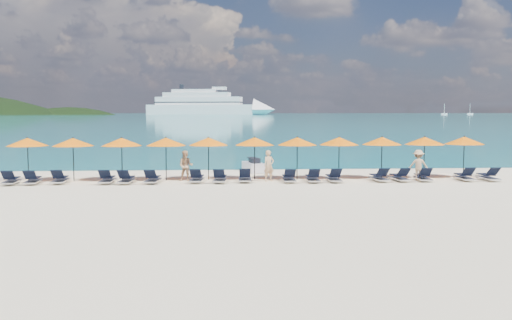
{
  "coord_description": "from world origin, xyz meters",
  "views": [
    {
      "loc": [
        -1.92,
        -24.83,
        3.59
      ],
      "look_at": [
        0.0,
        3.0,
        1.2
      ],
      "focal_mm": 40.0,
      "sensor_mm": 36.0,
      "label": 1
    }
  ],
  "objects": [
    {
      "name": "umbrella_4",
      "position": [
        -2.36,
        5.02,
        2.02
      ],
      "size": [
        2.1,
        2.1,
        2.28
      ],
      "color": "black",
      "rests_on": "ground"
    },
    {
      "name": "headland_small",
      "position": [
        -150.0,
        560.0,
        -35.0
      ],
      "size": [
        162.0,
        126.0,
        85.5
      ],
      "color": "black",
      "rests_on": "ground"
    },
    {
      "name": "lounger_5",
      "position": [
        -5.13,
        3.68,
        0.24
      ],
      "size": [
        0.77,
        1.75,
        0.66
      ],
      "rotation": [
        0.0,
        0.0,
        -0.09
      ],
      "color": "silver",
      "rests_on": "ground"
    },
    {
      "name": "umbrella_8",
      "position": [
        6.85,
        4.89,
        2.02
      ],
      "size": [
        2.1,
        2.1,
        2.28
      ],
      "color": "black",
      "rests_on": "ground"
    },
    {
      "name": "lounger_4",
      "position": [
        -6.42,
        3.65,
        0.24
      ],
      "size": [
        0.75,
        1.74,
        0.66
      ],
      "rotation": [
        0.0,
        0.0,
        -0.08
      ],
      "color": "silver",
      "rests_on": "ground"
    },
    {
      "name": "lounger_2",
      "position": [
        -9.73,
        3.92,
        0.24
      ],
      "size": [
        0.71,
        1.73,
        0.66
      ],
      "rotation": [
        0.0,
        0.0,
        0.05
      ],
      "color": "silver",
      "rests_on": "ground"
    },
    {
      "name": "sea",
      "position": [
        0.0,
        660.0,
        0.01
      ],
      "size": [
        1600.0,
        1300.0,
        0.01
      ],
      "primitive_type": "cube",
      "color": "#1FA9B2",
      "rests_on": "ground"
    },
    {
      "name": "lounger_6",
      "position": [
        -2.93,
        3.86,
        0.24
      ],
      "size": [
        0.77,
        1.75,
        0.66
      ],
      "rotation": [
        0.0,
        0.0,
        -0.09
      ],
      "color": "silver",
      "rests_on": "ground"
    },
    {
      "name": "lounger_7",
      "position": [
        -1.77,
        3.75,
        0.24
      ],
      "size": [
        0.78,
        1.75,
        0.66
      ],
      "rotation": [
        0.0,
        0.0,
        -0.1
      ],
      "color": "silver",
      "rests_on": "ground"
    },
    {
      "name": "umbrella_3",
      "position": [
        -4.56,
        4.92,
        2.02
      ],
      "size": [
        2.1,
        2.1,
        2.28
      ],
      "color": "black",
      "rests_on": "ground"
    },
    {
      "name": "lounger_11",
      "position": [
        4.0,
        3.6,
        0.24
      ],
      "size": [
        0.63,
        1.7,
        0.66
      ],
      "rotation": [
        0.0,
        0.0,
        -0.01
      ],
      "color": "silver",
      "rests_on": "ground"
    },
    {
      "name": "sailboat_far",
      "position": [
        258.22,
        546.35,
        1.17
      ],
      "size": [
        6.21,
        2.07,
        11.38
      ],
      "color": "silver",
      "rests_on": "ground"
    },
    {
      "name": "beachgoer_c",
      "position": [
        8.53,
        3.99,
        0.8
      ],
      "size": [
        1.1,
        0.65,
        1.6
      ],
      "primitive_type": "imported",
      "rotation": [
        0.0,
        0.0,
        2.97
      ],
      "color": "tan",
      "rests_on": "ground"
    },
    {
      "name": "umbrella_9",
      "position": [
        9.17,
        4.9,
        2.02
      ],
      "size": [
        2.1,
        2.1,
        2.28
      ],
      "color": "black",
      "rests_on": "ground"
    },
    {
      "name": "lounger_1",
      "position": [
        -11.0,
        3.72,
        0.24
      ],
      "size": [
        0.76,
        1.75,
        0.66
      ],
      "rotation": [
        0.0,
        0.0,
        0.08
      ],
      "color": "silver",
      "rests_on": "ground"
    },
    {
      "name": "cruise_ship",
      "position": [
        -7.09,
        593.35,
        10.12
      ],
      "size": [
        140.96,
        54.1,
        38.87
      ],
      "rotation": [
        0.0,
        0.0,
        -0.23
      ],
      "color": "silver",
      "rests_on": "ground"
    },
    {
      "name": "umbrella_0",
      "position": [
        -11.62,
        5.08,
        2.02
      ],
      "size": [
        2.1,
        2.1,
        2.28
      ],
      "color": "black",
      "rests_on": "ground"
    },
    {
      "name": "umbrella_1",
      "position": [
        -9.27,
        4.86,
        2.02
      ],
      "size": [
        2.1,
        2.1,
        2.28
      ],
      "color": "black",
      "rests_on": "ground"
    },
    {
      "name": "beachgoer_b",
      "position": [
        -3.52,
        4.58,
        0.79
      ],
      "size": [
        0.82,
        0.54,
        1.57
      ],
      "primitive_type": "imported",
      "rotation": [
        0.0,
        0.0,
        -0.14
      ],
      "color": "tan",
      "rests_on": "ground"
    },
    {
      "name": "ground",
      "position": [
        0.0,
        0.0,
        0.0
      ],
      "size": [
        1400.0,
        1400.0,
        0.0
      ],
      "primitive_type": "plane",
      "color": "beige"
    },
    {
      "name": "lounger_15",
      "position": [
        10.89,
        3.68,
        0.24
      ],
      "size": [
        0.71,
        1.73,
        0.66
      ],
      "rotation": [
        0.0,
        0.0,
        -0.05
      ],
      "color": "silver",
      "rests_on": "ground"
    },
    {
      "name": "lounger_14",
      "position": [
        8.67,
        3.64,
        0.24
      ],
      "size": [
        0.78,
        1.75,
        0.66
      ],
      "rotation": [
        0.0,
        0.0,
        -0.1
      ],
      "color": "silver",
      "rests_on": "ground"
    },
    {
      "name": "lounger_8",
      "position": [
        -0.5,
        3.92,
        0.24
      ],
      "size": [
        0.7,
        1.73,
        0.66
      ],
      "rotation": [
        0.0,
        0.0,
        -0.05
      ],
      "color": "silver",
      "rests_on": "ground"
    },
    {
      "name": "jetski",
      "position": [
        0.26,
        8.73,
        0.34
      ],
      "size": [
        1.32,
        2.45,
        0.83
      ],
      "rotation": [
        0.0,
        0.0,
        0.2
      ],
      "color": "silver",
      "rests_on": "ground"
    },
    {
      "name": "umbrella_2",
      "position": [
        -6.81,
        4.84,
        2.02
      ],
      "size": [
        2.1,
        2.1,
        2.28
      ],
      "color": "black",
      "rests_on": "ground"
    },
    {
      "name": "lounger_0",
      "position": [
        -12.02,
        3.7,
        0.24
      ],
      "size": [
        0.78,
        1.75,
        0.66
      ],
      "rotation": [
        0.0,
        0.0,
        0.1
      ],
      "color": "silver",
      "rests_on": "ground"
    },
    {
      "name": "lounger_13",
      "position": [
        7.45,
        3.67,
        0.24
      ],
      "size": [
        0.73,
        1.74,
        0.66
      ],
      "rotation": [
        0.0,
        0.0,
        0.07
      ],
      "color": "silver",
      "rests_on": "ground"
    },
    {
      "name": "lounger_9",
      "position": [
        1.72,
        3.65,
        0.24
      ],
      "size": [
        0.66,
        1.71,
        0.66
      ],
      "rotation": [
        0.0,
        0.0,
        -0.02
      ],
      "color": "silver",
      "rests_on": "ground"
    },
    {
      "name": "umbrella_7",
      "position": [
        4.53,
        4.84,
        2.02
      ],
      "size": [
        2.1,
        2.1,
        2.28
      ],
      "color": "black",
      "rests_on": "ground"
    },
    {
      "name": "umbrella_10",
      "position": [
        11.43,
        5.05,
        2.02
      ],
      "size": [
        2.1,
        2.1,
        2.28
      ],
      "color": "black",
      "rests_on": "ground"
    },
    {
      "name": "umbrella_6",
      "position": [
        2.3,
        4.85,
        2.02
      ],
      "size": [
        2.1,
        2.1,
        2.28
      ],
      "color": "black",
      "rests_on": "ground"
    },
    {
      "name": "beachgoer_a",
      "position": [
        0.74,
        4.11,
        0.8
      ],
      "size": [
        0.69,
        0.59,
        1.6
      ],
      "primitive_type": "imported",
      "rotation": [
        0.0,
        0.0,
        0.41
      ],
      "color": "tan",
      "rests_on": "ground"
    },
    {
      "name": "sailboat_near",
      "position": [
        220.51,
        520.44,
        1.14
      ],
      "size": [
        6.05,
        2.02,
        11.09
      ],
      "color": "silver",
      "rests_on": "ground"
    },
    {
      "name": "lounger_10",
      "position": [
        2.92,
        3.56,
        0.24
      ],
      "size": [
        0.69,
        1.72,
        0.66
      ],
      "rotation": [
        0.0,
        0.0,
        -0.04
      ],
      "color": "silver",
      "rests_on": "ground"
    },
    {
      "name": "umbrella_5",
      "position": [
        0.06,
        4.98,
        2.02
      ],
      "size": [
        2.1,
        2.1,
        2.28
      ],
      "color": "black",
      "rests_on": "ground"
    },
    {
      "name": "lounger_16",
      "position": [
        12.12,
        3.61,
        0.24
      ],
      "size": [
        0.62,
        1.7,
        0.66
      ],
      "rotation": [
        0.0,
        0.0,
        -0.0
      ],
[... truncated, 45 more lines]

